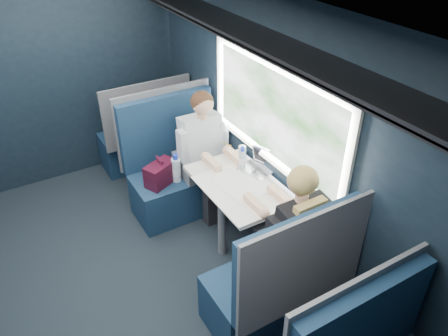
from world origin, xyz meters
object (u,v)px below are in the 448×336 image
seat_bay_far (277,284)px  laptop (260,164)px  seat_row_front (145,136)px  bottle_small (242,159)px  man (206,149)px  woman (293,229)px  seat_bay_near (177,173)px  cup (242,151)px  table (237,191)px

seat_bay_far → laptop: seat_bay_far is taller
seat_row_front → bottle_small: bearing=-77.4°
seat_bay_far → bottle_small: seat_bay_far is taller
man → woman: bearing=-90.0°
seat_bay_near → seat_bay_far: bearing=-89.7°
laptop → cup: 0.29m
seat_bay_near → man: (0.26, -0.17, 0.30)m
seat_bay_near → woman: size_ratio=0.95×
bottle_small → cup: bearing=57.6°
table → seat_bay_near: (-0.19, 0.87, -0.24)m
man → cup: size_ratio=14.03×
seat_bay_near → seat_bay_far: (0.01, -1.74, -0.01)m
bottle_small → seat_row_front: bearing=102.6°
seat_row_front → cup: 1.54m
woman → laptop: 0.84m
table → man: size_ratio=0.76×
bottle_small → man: bearing=102.1°
seat_bay_far → man: man is taller
seat_bay_far → bottle_small: bearing=71.5°
table → seat_bay_near: bearing=102.4°
woman → bottle_small: size_ratio=5.92×
seat_row_front → laptop: size_ratio=3.32×
seat_bay_far → cup: size_ratio=13.38×
seat_row_front → laptop: bearing=-73.9°
seat_row_front → table: bearing=-84.2°
seat_row_front → cup: size_ratio=12.31×
seat_bay_near → seat_row_front: 0.93m
seat_row_front → laptop: 1.82m
seat_bay_near → cup: seat_bay_near is taller
seat_bay_far → woman: 0.43m
seat_bay_near → seat_row_front: bearing=89.4°
man → table: bearing=-95.5°
seat_bay_near → laptop: size_ratio=3.61×
seat_row_front → seat_bay_near: bearing=-90.6°
seat_row_front → woman: woman is taller
table → seat_bay_far: (-0.18, -0.87, -0.25)m
seat_bay_far → bottle_small: size_ratio=5.64×
man → bottle_small: (0.11, -0.50, 0.12)m
table → cup: cup is taller
seat_bay_far → woman: bearing=33.8°
seat_bay_far → laptop: bearing=63.1°
seat_bay_far → seat_row_front: size_ratio=1.09×
seat_row_front → woman: (0.25, -2.50, 0.32)m
seat_row_front → cup: (0.48, -1.41, 0.38)m
man → seat_row_front: bearing=102.8°
seat_row_front → seat_bay_far: bearing=-90.0°
man → cup: bearing=-53.7°
woman → cup: 1.12m
table → laptop: laptop is taller
seat_row_front → cup: bearing=-71.2°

